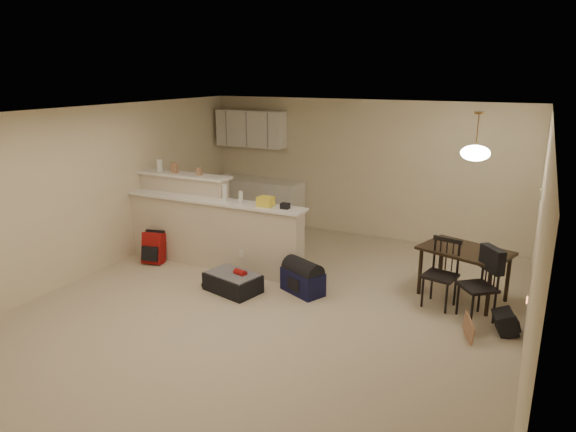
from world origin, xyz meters
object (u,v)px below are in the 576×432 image
Objects in this scene: pendant_lamp at (475,152)px; red_backpack at (154,248)px; dining_chair_far at (478,285)px; suitcase at (233,283)px; navy_duffel at (303,281)px; black_daypack at (505,323)px; dining_chair_near at (440,274)px; dining_table at (465,255)px.

pendant_lamp is 5.02m from red_backpack.
pendant_lamp is at bearing 163.48° from dining_chair_far.
suitcase is 1.50× the size of red_backpack.
navy_duffel is 2.00× the size of black_daypack.
pendant_lamp is at bearing 36.22° from suitcase.
dining_chair_far is at bearing -8.07° from dining_chair_near.
dining_chair_far reaches higher than navy_duffel.
dining_chair_near is at bearing -101.63° from dining_table.
dining_chair_near is 2.98× the size of black_daypack.
dining_table reaches higher than navy_duffel.
pendant_lamp is at bearing -2.09° from red_backpack.
dining_chair_near reaches higher than dining_table.
dining_chair_near is 0.99× the size of dining_chair_far.
pendant_lamp reaches higher than suitcase.
dining_chair_far is 2.28m from navy_duffel.
dining_chair_far is (0.48, -0.17, 0.00)m from dining_chair_near.
suitcase is at bearing -139.41° from dining_table.
dining_chair_near reaches higher than red_backpack.
black_daypack is at bearing 25.40° from navy_duffel.
navy_duffel reaches higher than black_daypack.
pendant_lamp reaches higher than red_backpack.
suitcase is 0.98m from navy_duffel.
dining_chair_near is 1.49× the size of navy_duffel.
black_daypack is (2.61, 0.01, -0.03)m from navy_duffel.
pendant_lamp is at bearing 47.27° from navy_duffel.
pendant_lamp is 3.66m from suitcase.
dining_table is 0.50m from dining_chair_near.
pendant_lamp is 1.25× the size of red_backpack.
pendant_lamp is at bearing -147.84° from dining_table.
dining_chair_near reaches higher than black_daypack.
dining_table is 2.59× the size of red_backpack.
suitcase is 3.53m from black_daypack.
navy_duffel is at bearing 73.77° from black_daypack.
dining_table is 2.12× the size of navy_duffel.
dining_chair_far reaches higher than suitcase.
pendant_lamp is 0.83× the size of suitcase.
black_daypack is (5.25, 0.00, -0.11)m from red_backpack.
pendant_lamp is 1.61m from dining_chair_near.
dining_table is 2.07× the size of pendant_lamp.
red_backpack is at bearing -154.95° from navy_duffel.
dining_table is 1.41× the size of dining_chair_far.
suitcase is at bearing 80.03° from black_daypack.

